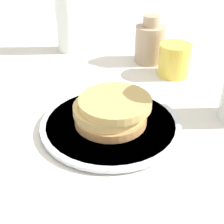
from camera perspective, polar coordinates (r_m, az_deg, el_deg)
name	(u,v)px	position (r m, az deg, el deg)	size (l,w,h in m)	color
ground_plane	(111,127)	(0.60, -0.24, -2.75)	(4.00, 4.00, 0.00)	silver
plate	(112,123)	(0.59, 0.00, -2.11)	(0.27, 0.27, 0.01)	silver
pancake_stack	(111,109)	(0.58, -0.13, 0.50)	(0.14, 0.15, 0.05)	tan
juice_glass	(174,60)	(0.79, 11.35, 9.33)	(0.08, 0.08, 0.08)	yellow
cream_jug	(150,42)	(0.86, 6.99, 12.52)	(0.08, 0.08, 0.13)	tan
water_bottle_mid	(67,17)	(0.92, -8.26, 16.75)	(0.06, 0.06, 0.21)	silver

